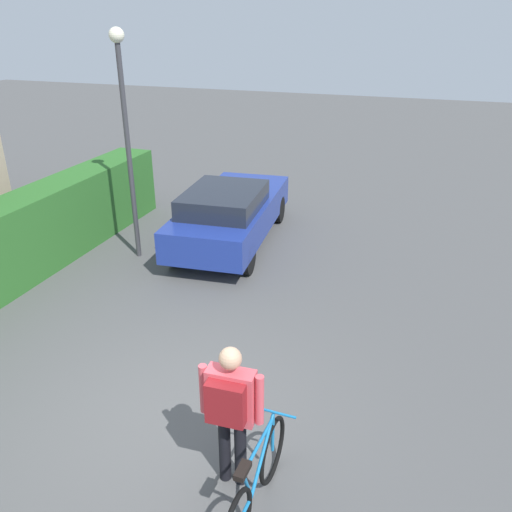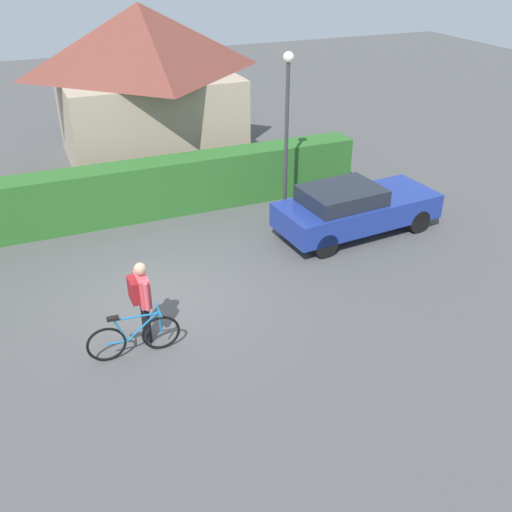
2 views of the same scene
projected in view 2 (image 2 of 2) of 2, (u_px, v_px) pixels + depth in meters
ground_plane at (163, 302)px, 12.46m from camera, size 60.00×60.00×0.00m
hedge_row at (120, 194)px, 15.68m from camera, size 14.07×0.90×1.55m
house_distant at (145, 84)px, 19.06m from camera, size 5.74×5.48×5.13m
parked_car_near at (354, 208)px, 14.99m from camera, size 4.46×2.06×1.37m
bicycle at (134, 337)px, 10.74m from camera, size 1.76×0.50×0.94m
person_rider at (141, 295)px, 10.81m from camera, size 0.36×0.69×1.73m
street_lamp at (287, 116)px, 14.80m from camera, size 0.28×0.28×4.47m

